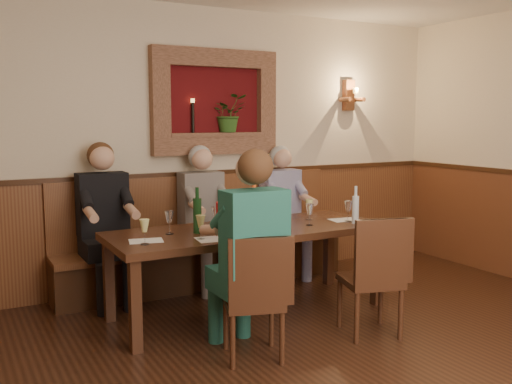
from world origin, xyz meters
TOP-DOWN VIEW (x-y plane):
  - room_shell at (0.00, 0.00)m, footprint 6.04×6.04m
  - wainscoting at (0.00, -0.00)m, footprint 6.02×6.02m
  - wall_niche at (0.24, 2.94)m, footprint 1.36×0.30m
  - wall_sconce at (1.90, 2.93)m, footprint 0.25×0.20m
  - dining_table at (0.00, 1.85)m, footprint 2.40×0.90m
  - bench at (0.00, 2.79)m, footprint 3.00×0.45m
  - chair_near_left at (-0.42, 0.99)m, footprint 0.50×0.50m
  - chair_near_right at (0.60, 0.94)m, footprint 0.52×0.52m
  - person_bench_left at (-1.02, 2.69)m, footprint 0.44×0.54m
  - person_bench_mid at (-0.04, 2.69)m, footprint 0.42×0.51m
  - person_bench_right at (0.88, 2.69)m, footprint 0.41×0.50m
  - person_chair_front at (-0.42, 1.07)m, footprint 0.44×0.55m
  - spittoon_bucket at (-0.25, 1.70)m, footprint 0.27×0.27m
  - wine_bottle_green_a at (0.01, 1.77)m, footprint 0.10×0.10m
  - wine_bottle_green_b at (-0.47, 1.86)m, footprint 0.08×0.08m
  - water_bottle at (0.95, 1.59)m, footprint 0.08×0.08m
  - tasting_sheet_a at (-0.94, 1.77)m, footprint 0.29×0.24m
  - tasting_sheet_b at (0.02, 1.75)m, footprint 0.32×0.25m
  - tasting_sheet_c at (0.96, 1.77)m, footprint 0.29×0.22m
  - tasting_sheet_d at (-0.43, 1.57)m, footprint 0.34×0.27m
  - wine_glass_0 at (-0.98, 1.65)m, footprint 0.08×0.08m
  - wine_glass_1 at (-0.69, 1.93)m, footprint 0.08×0.08m
  - wine_glass_2 at (-0.55, 1.62)m, footprint 0.08×0.08m
  - wine_glass_3 at (-0.27, 1.94)m, footprint 0.08×0.08m
  - wine_glass_4 at (-0.01, 1.70)m, footprint 0.08×0.08m
  - wine_glass_5 at (0.16, 1.92)m, footprint 0.08×0.08m
  - wine_glass_6 at (0.53, 1.70)m, footprint 0.08×0.08m
  - wine_glass_7 at (0.69, 1.94)m, footprint 0.08×0.08m
  - wine_glass_8 at (0.94, 1.68)m, footprint 0.08×0.08m
  - wine_glass_9 at (-0.27, 1.55)m, footprint 0.08×0.08m
  - wine_glass_10 at (0.30, 1.99)m, footprint 0.08×0.08m

SIDE VIEW (x-z plane):
  - chair_near_left at x=-0.42m, z-range -0.19..0.71m
  - chair_near_right at x=0.60m, z-range -0.20..0.75m
  - bench at x=0.00m, z-range -0.23..0.88m
  - person_bench_right at x=0.88m, z-range -0.12..1.28m
  - wainscoting at x=0.00m, z-range 0.01..1.16m
  - person_bench_mid at x=-0.04m, z-range -0.12..1.30m
  - person_bench_left at x=-1.02m, z-range -0.12..1.35m
  - person_chair_front at x=-0.42m, z-range -0.13..1.36m
  - dining_table at x=0.00m, z-range 0.30..1.05m
  - tasting_sheet_a at x=-0.94m, z-range 0.75..0.75m
  - tasting_sheet_b at x=0.02m, z-range 0.75..0.75m
  - tasting_sheet_c at x=0.96m, z-range 0.75..0.75m
  - tasting_sheet_d at x=-0.43m, z-range 0.75..0.75m
  - wine_glass_0 at x=-0.98m, z-range 0.75..0.94m
  - wine_glass_1 at x=-0.69m, z-range 0.75..0.94m
  - wine_glass_2 at x=-0.55m, z-range 0.75..0.94m
  - wine_glass_3 at x=-0.27m, z-range 0.75..0.94m
  - wine_glass_4 at x=-0.01m, z-range 0.75..0.94m
  - wine_glass_5 at x=0.16m, z-range 0.75..0.94m
  - wine_glass_6 at x=0.53m, z-range 0.75..0.94m
  - wine_glass_7 at x=0.69m, z-range 0.75..0.94m
  - wine_glass_8 at x=0.94m, z-range 0.75..0.94m
  - wine_glass_9 at x=-0.27m, z-range 0.75..0.94m
  - wine_glass_10 at x=0.30m, z-range 0.75..0.94m
  - spittoon_bucket at x=-0.25m, z-range 0.75..1.01m
  - water_bottle at x=0.95m, z-range 0.72..1.05m
  - wine_bottle_green_b at x=-0.47m, z-range 0.71..1.09m
  - wine_bottle_green_a at x=0.01m, z-range 0.71..1.14m
  - wall_niche at x=0.24m, z-range 1.28..2.34m
  - room_shell at x=0.00m, z-range 0.48..3.30m
  - wall_sconce at x=1.90m, z-range 1.77..2.12m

